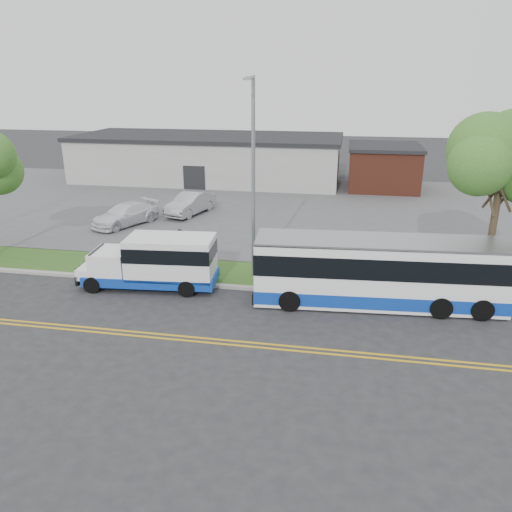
% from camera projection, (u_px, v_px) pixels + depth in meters
% --- Properties ---
extents(ground, '(140.00, 140.00, 0.00)m').
position_uv_depth(ground, '(179.00, 294.00, 23.21)').
color(ground, '#28282B').
rests_on(ground, ground).
extents(lane_line_north, '(70.00, 0.12, 0.01)m').
position_uv_depth(lane_line_north, '(147.00, 333.00, 19.64)').
color(lane_line_north, gold).
rests_on(lane_line_north, ground).
extents(lane_line_south, '(70.00, 0.12, 0.01)m').
position_uv_depth(lane_line_south, '(144.00, 337.00, 19.36)').
color(lane_line_south, gold).
rests_on(lane_line_south, ground).
extents(curb, '(80.00, 0.30, 0.15)m').
position_uv_depth(curb, '(186.00, 283.00, 24.20)').
color(curb, '#9E9B93').
rests_on(curb, ground).
extents(verge, '(80.00, 3.30, 0.10)m').
position_uv_depth(verge, '(197.00, 271.00, 25.88)').
color(verge, '#254D19').
rests_on(verge, ground).
extents(parking_lot, '(80.00, 25.00, 0.10)m').
position_uv_depth(parking_lot, '(250.00, 206.00, 38.94)').
color(parking_lot, '#4C4C4F').
rests_on(parking_lot, ground).
extents(commercial_building, '(25.40, 10.40, 4.35)m').
position_uv_depth(commercial_building, '(209.00, 158.00, 48.50)').
color(commercial_building, '#9E9E99').
rests_on(commercial_building, ground).
extents(brick_wing, '(6.30, 7.30, 3.90)m').
position_uv_depth(brick_wing, '(383.00, 167.00, 44.83)').
color(brick_wing, brown).
rests_on(brick_wing, ground).
extents(tree_east, '(5.20, 5.20, 8.33)m').
position_uv_depth(tree_east, '(504.00, 159.00, 21.51)').
color(tree_east, '#382D1E').
rests_on(tree_east, verge).
extents(streetlight_near, '(0.35, 1.53, 9.50)m').
position_uv_depth(streetlight_near, '(253.00, 174.00, 23.46)').
color(streetlight_near, gray).
rests_on(streetlight_near, verge).
extents(shuttle_bus, '(6.73, 2.69, 2.52)m').
position_uv_depth(shuttle_bus, '(158.00, 260.00, 23.57)').
color(shuttle_bus, '#0E38A2').
rests_on(shuttle_bus, ground).
extents(transit_bus, '(10.89, 3.20, 2.98)m').
position_uv_depth(transit_bus, '(378.00, 272.00, 21.73)').
color(transit_bus, white).
rests_on(transit_bus, ground).
extents(pedestrian, '(0.79, 0.67, 1.82)m').
position_uv_depth(pedestrian, '(180.00, 245.00, 26.79)').
color(pedestrian, black).
rests_on(pedestrian, verge).
extents(parked_car_a, '(2.85, 5.00, 1.56)m').
position_uv_depth(parked_car_a, '(190.00, 204.00, 36.26)').
color(parked_car_a, '#A5A8AC').
rests_on(parked_car_a, parking_lot).
extents(parked_car_b, '(3.95, 5.31, 1.43)m').
position_uv_depth(parked_car_b, '(125.00, 214.00, 33.60)').
color(parked_car_b, white).
rests_on(parked_car_b, parking_lot).
extents(grocery_bag_left, '(0.32, 0.32, 0.32)m').
position_uv_depth(grocery_bag_left, '(174.00, 260.00, 26.86)').
color(grocery_bag_left, white).
rests_on(grocery_bag_left, verge).
extents(grocery_bag_right, '(0.32, 0.32, 0.32)m').
position_uv_depth(grocery_bag_right, '(187.00, 257.00, 27.22)').
color(grocery_bag_right, white).
rests_on(grocery_bag_right, verge).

